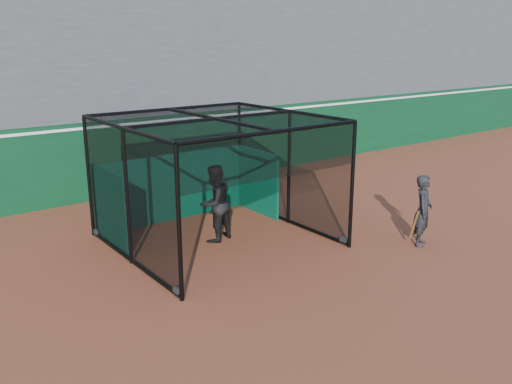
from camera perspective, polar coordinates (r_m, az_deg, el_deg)
ground at (r=11.78m, az=3.16°, el=-9.26°), size 120.00×120.00×0.00m
outfield_wall at (r=18.38m, az=-14.14°, el=3.68°), size 50.00×0.50×2.50m
grandstand at (r=21.55m, az=-18.82°, el=13.60°), size 50.00×7.85×8.95m
batting_cage at (r=13.52m, az=-4.23°, el=1.09°), size 4.84×4.79×3.14m
batter at (r=13.71m, az=-4.39°, el=-1.20°), size 1.14×1.00×1.98m
on_deck_player at (r=14.03m, az=17.16°, el=-1.88°), size 0.78×0.70×1.80m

